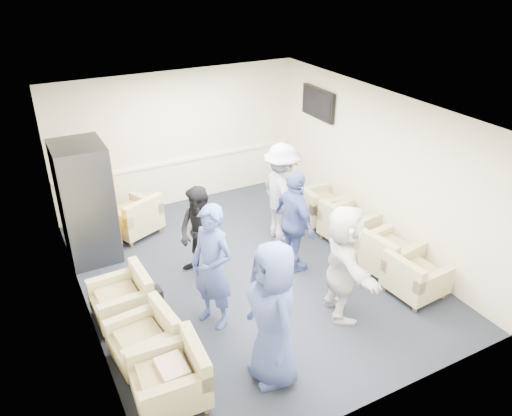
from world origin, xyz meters
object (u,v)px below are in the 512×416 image
armchair_right_far (316,206)px  armchair_right_midnear (386,255)px  person_mid_right (295,222)px  armchair_right_near (413,279)px  vending_machine (86,202)px  armchair_left_near (174,379)px  person_back_left (200,234)px  armchair_right_midfar (347,226)px  person_back_right (282,193)px  person_front_right (343,263)px  person_front_left (273,315)px  armchair_left_far (125,299)px  armchair_corner (135,218)px  armchair_left_mid (148,340)px  person_mid_left (212,268)px

armchair_right_far → armchair_right_midnear: bearing=-177.5°
armchair_right_far → person_mid_right: size_ratio=0.48×
armchair_right_near → vending_machine: bearing=45.5°
armchair_left_near → person_back_left: size_ratio=0.55×
armchair_right_near → armchair_right_midfar: size_ratio=0.89×
armchair_right_near → person_back_right: person_back_right is taller
armchair_right_far → person_front_right: (-1.24, -2.44, 0.54)m
armchair_right_far → person_front_left: person_front_left is taller
armchair_left_far → armchair_corner: armchair_corner is taller
armchair_right_far → armchair_corner: bearing=72.2°
person_front_left → person_front_right: person_front_left is taller
armchair_right_midfar → armchair_right_far: 0.87m
armchair_right_far → person_front_left: size_ratio=0.44×
armchair_right_near → armchair_right_far: bearing=-4.6°
person_front_left → person_back_left: bearing=-176.0°
armchair_left_near → armchair_corner: size_ratio=0.78×
person_front_left → person_back_right: size_ratio=1.04×
armchair_left_mid → armchair_left_far: 0.95m
armchair_right_near → person_mid_left: (-2.89, 0.84, 0.61)m
armchair_corner → armchair_left_far: bearing=47.7°
person_front_left → person_mid_left: bearing=-164.6°
armchair_left_mid → armchair_left_far: armchair_left_far is taller
person_mid_right → armchair_right_midnear: bearing=-124.2°
armchair_right_near → person_front_right: size_ratio=0.47×
armchair_left_far → armchair_corner: bearing=159.0°
armchair_right_midfar → person_front_right: 2.11m
armchair_left_mid → armchair_right_midnear: bearing=85.1°
armchair_left_mid → armchair_right_near: (3.92, -0.57, 0.00)m
armchair_right_near → armchair_right_midnear: (0.04, 0.66, 0.02)m
armchair_left_mid → vending_machine: 2.92m
armchair_left_mid → person_front_left: size_ratio=0.44×
armchair_right_midnear → armchair_corner: size_ratio=0.85×
armchair_corner → person_front_left: bearing=73.8°
armchair_right_midnear → person_mid_left: bearing=77.8°
armchair_right_midnear → person_back_right: size_ratio=0.51×
armchair_left_far → armchair_left_mid: bearing=0.2°
vending_machine → person_back_left: size_ratio=1.30×
armchair_right_midnear → armchair_right_midfar: bearing=-10.1°
armchair_corner → person_mid_left: size_ratio=0.60×
armchair_right_near → vending_machine: size_ratio=0.40×
armchair_corner → person_back_right: 2.73m
armchair_right_midnear → person_front_right: (-1.27, -0.48, 0.54)m
vending_machine → armchair_right_midfar: bearing=-22.1°
armchair_left_mid → armchair_right_midfar: armchair_right_midfar is taller
armchair_right_near → person_mid_right: (-1.21, 1.46, 0.56)m
armchair_left_far → armchair_right_midfar: 4.04m
armchair_left_near → vending_machine: size_ratio=0.42×
armchair_right_midnear → armchair_right_far: size_ratio=1.12×
armchair_right_midnear → vending_machine: (-4.06, 2.75, 0.69)m
person_mid_left → person_back_left: size_ratio=1.17×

